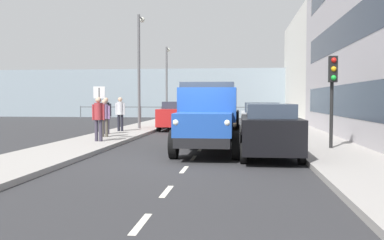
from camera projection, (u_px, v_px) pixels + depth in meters
ground_plane at (210, 137)px, 20.82m from camera, size 80.00×80.00×0.00m
sidewalk_left at (306, 137)px, 20.30m from camera, size 2.57×39.14×0.15m
sidewalk_right at (119, 135)px, 21.34m from camera, size 2.57×39.14×0.15m
road_centreline_markings at (209, 139)px, 19.94m from camera, size 0.12×34.86×0.01m
building_far_block at (339, 69)px, 35.47m from camera, size 7.64×14.44×8.73m
sea_horizon at (226, 93)px, 43.10m from camera, size 80.00×0.80×5.00m
seawall_railing at (224, 109)px, 39.60m from camera, size 28.08×0.08×1.20m
truck_vintage_blue at (208, 119)px, 14.38m from camera, size 2.17×5.64×2.43m
car_black_kerbside_near at (269, 130)px, 13.44m from camera, size 1.82×4.50×1.72m
car_silver_kerbside_1 at (261, 121)px, 19.03m from camera, size 1.83×3.97×1.72m
car_red_oppositeside_0 at (176, 115)px, 25.70m from camera, size 1.81×4.43×1.72m
pedestrian_in_dark_coat at (98, 115)px, 17.20m from camera, size 0.53×0.34×1.80m
pedestrian_couple_a at (105, 115)px, 19.19m from camera, size 0.53×0.34×1.70m
pedestrian_strolling at (106, 112)px, 20.78m from camera, size 0.53×0.34×1.80m
pedestrian_near_railing at (120, 111)px, 22.75m from camera, size 0.53×0.34×1.82m
traffic_light_near at (333, 82)px, 14.65m from camera, size 0.28×0.41×3.20m
lamp_post_promenade at (139, 61)px, 24.84m from camera, size 0.32×1.14×6.65m
lamp_post_far at (167, 76)px, 34.62m from camera, size 0.32×1.14×5.98m
street_sign at (99, 104)px, 17.81m from camera, size 0.50×0.07×2.25m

